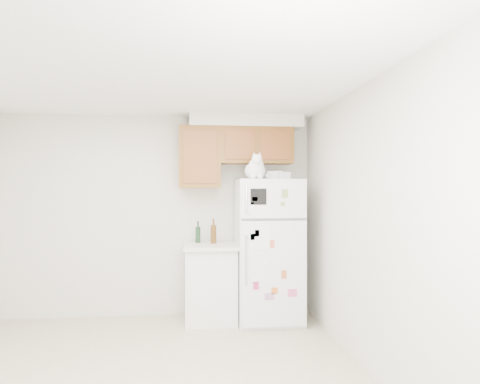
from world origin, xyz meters
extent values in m
cube|color=beige|center=(0.00, 2.00, 1.25)|extent=(3.80, 0.04, 2.50)
cube|color=beige|center=(0.00, -2.00, 1.25)|extent=(3.80, 0.04, 2.50)
cube|color=beige|center=(1.90, 0.00, 1.25)|extent=(0.04, 4.00, 2.50)
cube|color=white|center=(0.00, 0.00, 2.50)|extent=(3.80, 4.00, 0.04)
cube|color=brown|center=(1.20, 1.82, 2.12)|extent=(0.90, 0.33, 0.45)
cube|color=brown|center=(0.50, 1.82, 1.98)|extent=(0.50, 0.33, 0.75)
cube|color=silver|center=(1.07, 1.83, 2.42)|extent=(1.40, 0.37, 0.15)
cube|color=white|center=(1.32, 1.62, 0.85)|extent=(0.76, 0.72, 1.70)
cube|color=white|center=(1.32, 1.25, 1.48)|extent=(0.74, 0.03, 0.44)
cube|color=white|center=(1.32, 1.25, 0.64)|extent=(0.74, 0.03, 1.19)
cube|color=#59595B|center=(1.32, 1.25, 1.25)|extent=(0.74, 0.03, 0.02)
cylinder|color=silver|center=(1.00, 1.22, 1.47)|extent=(0.02, 0.02, 0.32)
cylinder|color=silver|center=(1.00, 1.22, 0.80)|extent=(0.02, 0.02, 0.55)
cube|color=black|center=(1.14, 1.23, 1.50)|extent=(0.18, 0.00, 0.18)
cube|color=white|center=(1.16, 1.23, 1.05)|extent=(0.22, 0.00, 0.28)
cube|color=#D55E42|center=(1.29, 1.23, 0.97)|extent=(0.05, 0.00, 0.09)
cube|color=#A6DAEB|center=(1.07, 1.23, 1.05)|extent=(0.05, 0.00, 0.07)
cube|color=#A37496|center=(1.26, 1.23, 0.38)|extent=(0.11, 0.00, 0.07)
cube|color=white|center=(1.10, 1.23, 1.47)|extent=(0.06, 0.00, 0.05)
cube|color=#C35C30|center=(1.43, 1.23, 0.63)|extent=(0.06, 0.00, 0.10)
cube|color=orange|center=(1.32, 1.23, 0.45)|extent=(0.07, 0.00, 0.07)
cube|color=silver|center=(1.12, 1.23, 1.09)|extent=(0.05, 0.00, 0.08)
cube|color=white|center=(1.06, 1.23, 1.39)|extent=(0.06, 0.00, 0.10)
cube|color=#D0538B|center=(1.52, 1.23, 0.42)|extent=(0.10, 0.00, 0.09)
cube|color=white|center=(1.09, 1.23, 0.57)|extent=(0.08, 0.00, 0.06)
cube|color=white|center=(1.21, 1.23, 0.77)|extent=(0.07, 0.00, 0.05)
cube|color=#B72D55|center=(1.11, 1.23, 0.51)|extent=(0.06, 0.00, 0.08)
cube|color=#7C9A4D|center=(1.44, 1.23, 1.53)|extent=(0.07, 0.00, 0.10)
cube|color=olive|center=(1.41, 1.23, 1.42)|extent=(0.05, 0.00, 0.05)
cube|color=white|center=(0.63, 1.68, 0.44)|extent=(0.60, 0.60, 0.88)
cube|color=white|center=(0.63, 1.66, 0.90)|extent=(0.64, 0.64, 0.04)
ellipsoid|color=white|center=(1.14, 1.50, 1.80)|extent=(0.24, 0.33, 0.21)
ellipsoid|color=white|center=(1.14, 1.41, 1.85)|extent=(0.18, 0.14, 0.20)
sphere|color=white|center=(1.14, 1.36, 1.92)|extent=(0.12, 0.12, 0.12)
cone|color=white|center=(1.11, 1.36, 1.98)|extent=(0.04, 0.04, 0.05)
cone|color=white|center=(1.17, 1.36, 1.98)|extent=(0.04, 0.04, 0.05)
cone|color=#D88C8C|center=(1.11, 1.35, 1.98)|extent=(0.02, 0.02, 0.03)
cone|color=#D88C8C|center=(1.17, 1.35, 1.98)|extent=(0.02, 0.02, 0.03)
sphere|color=white|center=(1.14, 1.31, 1.90)|extent=(0.05, 0.05, 0.05)
sphere|color=white|center=(1.10, 1.37, 1.73)|extent=(0.07, 0.07, 0.07)
sphere|color=white|center=(1.18, 1.37, 1.73)|extent=(0.07, 0.07, 0.07)
cylinder|color=white|center=(1.24, 1.62, 1.73)|extent=(0.15, 0.21, 0.07)
cube|color=white|center=(1.41, 1.62, 1.75)|extent=(0.21, 0.18, 0.10)
cube|color=white|center=(1.49, 1.58, 1.74)|extent=(0.18, 0.16, 0.09)
camera|label=1|loc=(0.40, -3.46, 1.58)|focal=32.00mm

